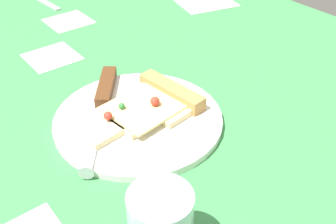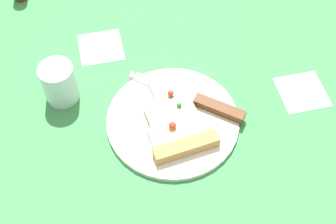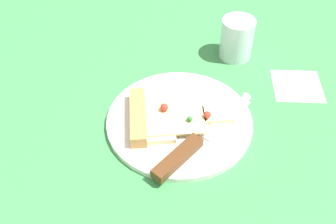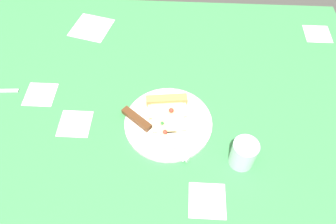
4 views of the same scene
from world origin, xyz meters
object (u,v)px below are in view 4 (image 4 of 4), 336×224
pizza_slice (168,113)px  drinking_glass (243,154)px  napkin (91,27)px  plate (168,123)px  knife (148,128)px

pizza_slice → drinking_glass: bearing=139.2°
drinking_glass → napkin: bearing=44.2°
plate → pizza_slice: 2.91cm
napkin → plate: bearing=-143.3°
pizza_slice → drinking_glass: (-13.32, -19.92, 2.30)cm
napkin → pizza_slice: bearing=-141.8°
knife → drinking_glass: (-7.90, -24.98, 2.49)cm
drinking_glass → pizza_slice: bearing=56.2°
plate → knife: knife is taller
knife → napkin: knife is taller
plate → pizza_slice: (2.57, 0.32, 1.32)cm
pizza_slice → knife: 7.42cm
pizza_slice → napkin: bearing=-58.8°
pizza_slice → knife: bearing=39.8°
drinking_glass → napkin: (51.00, 49.58, -3.94)cm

